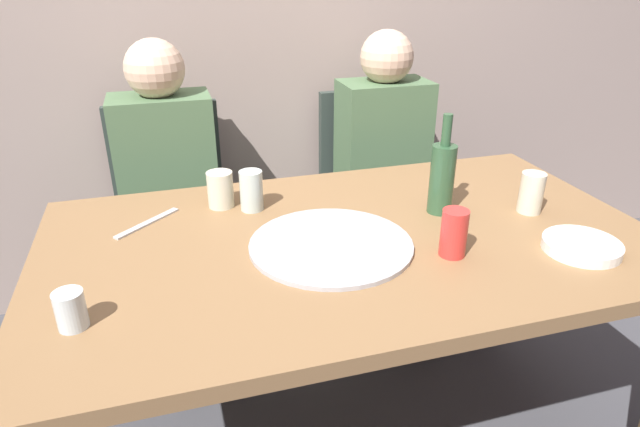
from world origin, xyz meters
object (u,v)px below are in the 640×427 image
at_px(guest_in_beanie, 390,166).
at_px(pizza_tray, 331,245).
at_px(dining_table, 351,259).
at_px(tumbler_far, 251,191).
at_px(wine_bottle, 442,177).
at_px(wine_glass, 71,310).
at_px(plate_stack, 582,246).
at_px(guest_in_sweater, 170,190).
at_px(tumbler_near, 220,189).
at_px(short_glass, 532,193).
at_px(chair_right, 375,182).
at_px(chair_left, 172,205).
at_px(soda_can, 454,233).
at_px(table_knife, 148,223).

bearing_deg(guest_in_beanie, pizza_tray, 56.89).
relative_size(dining_table, pizza_tray, 3.84).
distance_m(tumbler_far, guest_in_beanie, 0.82).
bearing_deg(wine_bottle, dining_table, -166.05).
bearing_deg(guest_in_beanie, tumbler_far, 35.96).
bearing_deg(wine_bottle, wine_glass, -163.34).
height_order(plate_stack, guest_in_sweater, guest_in_sweater).
relative_size(tumbler_near, short_glass, 0.90).
bearing_deg(tumbler_far, pizza_tray, -62.00).
height_order(wine_bottle, tumbler_far, wine_bottle).
relative_size(chair_right, guest_in_beanie, 0.77).
distance_m(tumbler_far, plate_stack, 0.90).
bearing_deg(wine_glass, guest_in_beanie, 40.42).
bearing_deg(chair_left, soda_can, 122.56).
xyz_separation_m(wine_bottle, chair_right, (0.13, 0.79, -0.34)).
distance_m(tumbler_far, wine_glass, 0.64).
relative_size(wine_bottle, guest_in_sweater, 0.25).
bearing_deg(chair_left, guest_in_sweater, 90.00).
distance_m(tumbler_near, guest_in_sweater, 0.47).
bearing_deg(wine_glass, short_glass, 9.92).
xyz_separation_m(table_knife, guest_in_beanie, (0.95, 0.49, -0.10)).
bearing_deg(wine_glass, chair_right, 44.72).
distance_m(tumbler_near, table_knife, 0.23).
height_order(tumbler_far, chair_right, chair_right).
distance_m(plate_stack, guest_in_beanie, 0.97).
xyz_separation_m(plate_stack, table_knife, (-1.06, 0.47, -0.01)).
xyz_separation_m(chair_right, guest_in_beanie, (0.00, -0.15, 0.13)).
height_order(dining_table, soda_can, soda_can).
bearing_deg(short_glass, guest_in_beanie, 99.98).
height_order(tumbler_near, wine_glass, tumbler_near).
relative_size(soda_can, guest_in_beanie, 0.10).
xyz_separation_m(wine_glass, plate_stack, (1.20, -0.03, -0.03)).
xyz_separation_m(wine_bottle, chair_left, (-0.75, 0.79, -0.34)).
relative_size(wine_bottle, wine_glass, 3.59).
distance_m(tumbler_far, chair_left, 0.72).
height_order(plate_stack, chair_left, chair_left).
bearing_deg(dining_table, wine_bottle, 13.95).
bearing_deg(tumbler_far, chair_left, 110.24).
relative_size(tumbler_far, guest_in_beanie, 0.10).
distance_m(wine_glass, guest_in_beanie, 1.44).
bearing_deg(table_knife, chair_right, -7.80).
bearing_deg(tumbler_far, short_glass, -17.77).
bearing_deg(wine_glass, guest_in_sweater, 76.92).
bearing_deg(pizza_tray, tumbler_far, 118.00).
relative_size(chair_right, guest_in_sweater, 0.77).
relative_size(dining_table, soda_can, 13.33).
xyz_separation_m(dining_table, short_glass, (0.55, -0.00, 0.13)).
height_order(short_glass, chair_right, chair_right).
relative_size(wine_bottle, chair_left, 0.32).
relative_size(wine_bottle, table_knife, 1.33).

